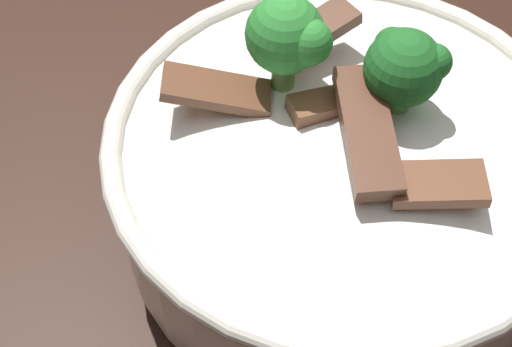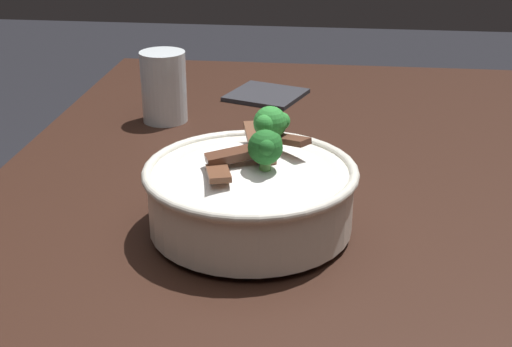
% 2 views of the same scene
% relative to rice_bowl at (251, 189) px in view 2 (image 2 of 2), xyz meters
% --- Properties ---
extents(dining_table, '(1.56, 0.89, 0.83)m').
position_rel_rice_bowl_xyz_m(dining_table, '(-0.01, 0.05, -0.15)').
color(dining_table, black).
rests_on(dining_table, ground).
extents(rice_bowl, '(0.26, 0.26, 0.15)m').
position_rel_rice_bowl_xyz_m(rice_bowl, '(0.00, 0.00, 0.00)').
color(rice_bowl, silver).
rests_on(rice_bowl, dining_table).
extents(drinking_glass, '(0.08, 0.08, 0.12)m').
position_rel_rice_bowl_xyz_m(drinking_glass, '(-0.38, -0.20, -0.00)').
color(drinking_glass, white).
rests_on(drinking_glass, dining_table).
extents(folded_napkin, '(0.16, 0.17, 0.01)m').
position_rel_rice_bowl_xyz_m(folded_napkin, '(-0.54, -0.04, -0.05)').
color(folded_napkin, '#28282D').
rests_on(folded_napkin, dining_table).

